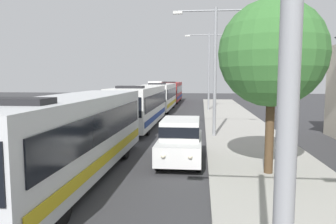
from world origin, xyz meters
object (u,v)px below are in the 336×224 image
at_px(box_truck_oncoming, 157,90).
at_px(streetlamp_mid, 215,58).
at_px(bus_second_in_line, 140,105).
at_px(bus_middle, 161,96).
at_px(roadside_tree, 272,54).
at_px(bus_fourth_in_line, 171,91).
at_px(white_suv, 181,139).
at_px(streetlamp_far, 209,64).
at_px(bus_lead, 73,134).

bearing_deg(box_truck_oncoming, streetlamp_mid, -76.45).
xyz_separation_m(bus_second_in_line, bus_middle, (0.00, 12.65, 0.00)).
relative_size(bus_second_in_line, box_truck_oncoming, 1.38).
bearing_deg(box_truck_oncoming, roadside_tree, -76.58).
xyz_separation_m(bus_second_in_line, bus_fourth_in_line, (0.00, 25.21, 0.00)).
xyz_separation_m(white_suv, box_truck_oncoming, (-7.00, 41.89, 0.68)).
bearing_deg(streetlamp_far, bus_second_in_line, -112.90).
relative_size(box_truck_oncoming, roadside_tree, 1.24).
relative_size(bus_fourth_in_line, white_suv, 2.58).
height_order(bus_middle, box_truck_oncoming, bus_middle).
distance_m(box_truck_oncoming, roadside_tree, 45.06).
xyz_separation_m(bus_second_in_line, streetlamp_mid, (5.40, -3.84, 3.20)).
xyz_separation_m(bus_middle, white_suv, (3.70, -22.29, -0.66)).
relative_size(white_suv, box_truck_oncoming, 0.57).
xyz_separation_m(streetlamp_far, roadside_tree, (1.73, -24.26, -0.74)).
bearing_deg(bus_fourth_in_line, streetlamp_mid, -79.47).
distance_m(box_truck_oncoming, streetlamp_far, 21.63).
height_order(box_truck_oncoming, roadside_tree, roadside_tree).
xyz_separation_m(streetlamp_mid, streetlamp_far, (0.00, 16.62, 0.43)).
distance_m(bus_middle, bus_fourth_in_line, 12.55).
bearing_deg(bus_second_in_line, roadside_tree, -58.16).
distance_m(bus_lead, roadside_tree, 7.78).
distance_m(bus_middle, streetlamp_far, 6.51).
height_order(bus_lead, streetlamp_far, streetlamp_far).
xyz_separation_m(bus_lead, roadside_tree, (7.13, 1.13, 2.89)).
relative_size(bus_fourth_in_line, streetlamp_mid, 1.51).
distance_m(bus_middle, white_suv, 22.60).
xyz_separation_m(bus_fourth_in_line, roadside_tree, (7.13, -36.69, 2.89)).
bearing_deg(bus_middle, roadside_tree, -73.54).
distance_m(bus_lead, streetlamp_far, 26.21).
distance_m(white_suv, streetlamp_mid, 7.16).
distance_m(bus_second_in_line, bus_middle, 12.65).
xyz_separation_m(bus_middle, bus_fourth_in_line, (0.00, 12.55, 0.00)).
distance_m(white_suv, roadside_tree, 5.27).
height_order(bus_second_in_line, bus_middle, same).
xyz_separation_m(bus_lead, streetlamp_mid, (5.40, 8.77, 3.20)).
xyz_separation_m(white_suv, streetlamp_far, (1.70, 22.41, 4.29)).
bearing_deg(white_suv, bus_fourth_in_line, 96.06).
bearing_deg(roadside_tree, bus_middle, 106.46).
relative_size(bus_fourth_in_line, box_truck_oncoming, 1.48).
height_order(white_suv, streetlamp_mid, streetlamp_mid).
distance_m(bus_second_in_line, bus_fourth_in_line, 25.21).
distance_m(bus_fourth_in_line, white_suv, 35.04).
bearing_deg(white_suv, box_truck_oncoming, 99.49).
relative_size(bus_middle, streetlamp_far, 1.32).
bearing_deg(bus_second_in_line, white_suv, -69.00).
bearing_deg(streetlamp_mid, bus_middle, 108.12).
bearing_deg(bus_fourth_in_line, box_truck_oncoming, 115.10).
bearing_deg(streetlamp_far, streetlamp_mid, -90.00).
bearing_deg(bus_middle, bus_second_in_line, -90.00).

